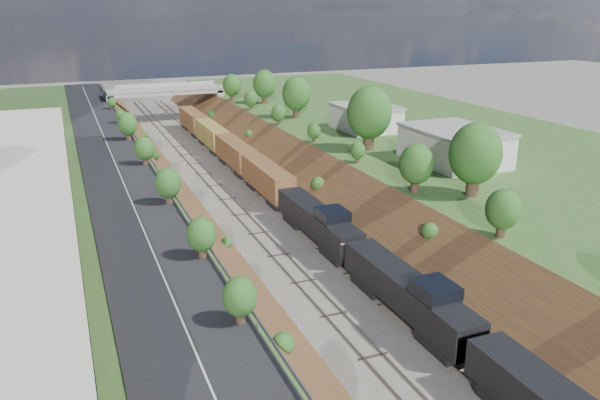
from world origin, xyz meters
The scene contains 13 objects.
platform_right centered at (33.00, 60.00, 2.50)m, with size 44.00×180.00×5.00m, color #335B25.
embankment_left centered at (-11.00, 60.00, 0.00)m, with size 7.07×180.00×7.07m, color brown.
embankment_right centered at (11.00, 60.00, 0.00)m, with size 7.07×180.00×7.07m, color brown.
rail_left_track centered at (-2.60, 60.00, 0.09)m, with size 1.58×180.00×0.18m, color gray.
rail_right_track centered at (2.60, 60.00, 0.09)m, with size 1.58×180.00×0.18m, color gray.
road centered at (-15.50, 60.00, 5.05)m, with size 8.00×180.00×0.10m, color black.
guardrail centered at (-11.40, 59.80, 5.55)m, with size 0.10×171.00×0.70m.
overpass centered at (0.00, 122.00, 4.92)m, with size 24.50×8.30×7.40m.
white_building_near centered at (23.50, 52.00, 7.00)m, with size 9.00×12.00×4.00m, color silver.
white_building_far centered at (23.00, 74.00, 6.80)m, with size 8.00×10.00×3.60m, color silver.
tree_right_large centered at (17.00, 40.00, 9.38)m, with size 5.25×5.25×7.61m.
tree_left_crest centered at (-11.80, 20.00, 7.04)m, with size 2.45×2.45×3.55m.
freight_train centered at (2.60, 60.92, 2.37)m, with size 2.72×110.32×4.55m.
Camera 1 is at (-20.79, -5.98, 23.42)m, focal length 35.00 mm.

